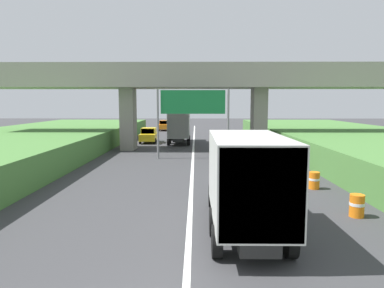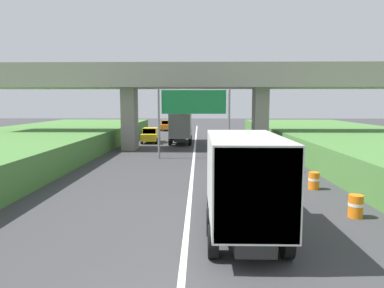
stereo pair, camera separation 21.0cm
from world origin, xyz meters
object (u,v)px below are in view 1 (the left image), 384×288
Objects in this scene: car_yellow at (149,135)px; construction_barrel_2 at (292,165)px; truck_green at (179,126)px; construction_barrel_1 at (314,180)px; truck_silver at (244,176)px; car_orange at (165,125)px; overhead_highway_sign at (193,107)px; construction_barrel_0 at (357,205)px.

car_yellow is 20.86m from construction_barrel_2.
truck_green reaches higher than construction_barrel_2.
truck_green is 3.72m from car_yellow.
construction_barrel_1 and construction_barrel_2 have the same top height.
truck_silver reaches higher than car_orange.
overhead_highway_sign is 1.43× the size of car_yellow.
car_yellow is at bearing -90.56° from car_orange.
car_orange is 4.56× the size of construction_barrel_0.
truck_green is 27.34m from construction_barrel_0.
overhead_highway_sign is 13.16m from car_yellow.
truck_silver is 5.15m from construction_barrel_0.
car_yellow is 4.56× the size of construction_barrel_0.
construction_barrel_1 is 1.00× the size of construction_barrel_2.
truck_silver is at bearing -75.78° from car_yellow.
truck_green is at bearing 107.57° from construction_barrel_0.
truck_green is 8.11× the size of construction_barrel_2.
overhead_highway_sign is 12.65m from construction_barrel_1.
car_yellow reaches higher than construction_barrel_2.
overhead_highway_sign is 16.64m from construction_barrel_0.
truck_green is 18.78m from construction_barrel_2.
overhead_highway_sign is 1.43× the size of car_orange.
truck_silver is at bearing -82.67° from truck_green.
overhead_highway_sign reaches higher than car_yellow.
construction_barrel_2 is at bearing 66.50° from truck_silver.
overhead_highway_sign is at bearing 114.12° from construction_barrel_0.
construction_barrel_2 is (11.52, -35.58, -0.40)m from car_orange.
construction_barrel_1 is at bearing 53.10° from truck_silver.
overhead_highway_sign is 0.81× the size of truck_green.
truck_silver is 8.11× the size of construction_barrel_0.
car_orange is (0.18, 18.32, 0.00)m from car_yellow.
overhead_highway_sign is at bearing -81.81° from truck_green.
car_orange reaches higher than construction_barrel_2.
truck_silver is 11.70m from construction_barrel_2.
truck_silver is 7.72m from construction_barrel_1.
overhead_highway_sign is at bearing -66.12° from car_yellow.
truck_silver is at bearing -113.50° from construction_barrel_2.
car_orange is 41.77m from construction_barrel_1.
overhead_highway_sign reaches higher than truck_silver.
car_orange is at bearing 107.95° from construction_barrel_2.
truck_silver is at bearing -83.27° from overhead_highway_sign.
truck_silver reaches higher than construction_barrel_1.
construction_barrel_2 is (6.55, -5.62, -3.75)m from overhead_highway_sign.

